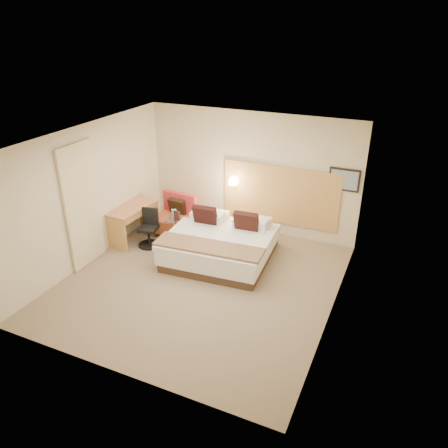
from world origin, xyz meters
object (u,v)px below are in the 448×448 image
at_px(side_table, 176,229).
at_px(desk_chair, 149,231).
at_px(lounge_chair, 175,218).
at_px(desk, 133,213).
at_px(bed, 221,244).

distance_m(side_table, desk_chair, 0.58).
height_order(side_table, desk_chair, desk_chair).
bearing_deg(lounge_chair, desk_chair, -104.70).
height_order(lounge_chair, desk_chair, lounge_chair).
distance_m(lounge_chair, desk_chair, 0.78).
bearing_deg(desk, lounge_chair, 43.49).
distance_m(bed, lounge_chair, 1.55).
bearing_deg(desk_chair, bed, 4.67).
height_order(desk, desk_chair, desk_chair).
distance_m(desk, desk_chair, 0.55).
bearing_deg(desk_chair, lounge_chair, 75.30).
bearing_deg(bed, side_table, 167.65).
height_order(side_table, desk, desk).
xyz_separation_m(lounge_chair, desk, (-0.66, -0.63, 0.25)).
bearing_deg(desk, side_table, 17.30).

